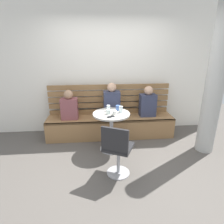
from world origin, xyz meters
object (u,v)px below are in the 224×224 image
white_chair (117,149)px  phone_on_table (111,117)px  person_adult (112,102)px  cup_mug_blue (118,108)px  cup_glass_short (108,112)px  cafe_table (111,124)px  booth_bench (110,126)px  person_child_left (69,106)px  cup_glass_tall (121,109)px  cup_water_clear (108,108)px  person_child_middle (148,103)px  cup_ceramic_white (115,112)px

white_chair → phone_on_table: bearing=94.1°
person_adult → phone_on_table: size_ratio=5.29×
cup_mug_blue → cup_glass_short: size_ratio=1.19×
cafe_table → cup_glass_short: bearing=-156.5°
white_chair → booth_bench: bearing=89.4°
person_child_left → cafe_table: bearing=-34.7°
cafe_table → person_child_left: bearing=145.3°
cup_glass_tall → cup_water_clear: 0.25m
person_child_left → cup_glass_tall: size_ratio=5.15×
cup_glass_short → phone_on_table: size_ratio=0.57×
white_chair → cup_mug_blue: 1.03m
person_child_middle → phone_on_table: 1.17m
white_chair → cup_glass_short: 0.85m
cafe_table → person_adult: bearing=84.2°
white_chair → cup_glass_short: bearing=95.2°
person_child_left → cup_mug_blue: (0.96, -0.41, 0.08)m
cafe_table → phone_on_table: size_ratio=5.29×
person_child_left → phone_on_table: size_ratio=4.41×
cafe_table → cup_ceramic_white: cup_ceramic_white is taller
cafe_table → person_adult: person_adult is taller
white_chair → cup_mug_blue: bearing=82.7°
cup_glass_tall → cup_ceramic_white: cup_glass_tall is taller
person_child_left → cup_mug_blue: size_ratio=6.51×
person_child_left → booth_bench: bearing=0.4°
person_adult → cup_ceramic_white: (-0.01, -0.66, 0.00)m
cup_ceramic_white → person_child_left: bearing=144.2°
cafe_table → cup_water_clear: 0.31m
person_adult → cup_mug_blue: 0.45m
white_chair → cup_ceramic_white: (0.04, 0.74, 0.31)m
cafe_table → white_chair: 0.81m
white_chair → cup_water_clear: 1.00m
cup_glass_tall → phone_on_table: (-0.21, -0.21, -0.06)m
person_child_left → person_child_middle: person_child_middle is taller
white_chair → cup_glass_tall: cup_glass_tall is taller
cup_water_clear → white_chair: bearing=-86.4°
cup_glass_short → person_adult: bearing=79.4°
cup_glass_short → cup_ceramic_white: (0.11, -0.04, -0.01)m
white_chair → phone_on_table: size_ratio=6.07×
cup_water_clear → cafe_table: bearing=-72.3°
person_child_middle → person_adult: bearing=-179.9°
booth_bench → cup_glass_short: cup_glass_short is taller
white_chair → cup_glass_tall: (0.16, 0.83, 0.34)m
person_adult → person_child_middle: 0.78m
booth_bench → cup_mug_blue: size_ratio=28.42×
cup_mug_blue → cup_glass_tall: 0.14m
cup_mug_blue → cup_glass_tall: size_ratio=0.79×
person_child_left → person_adult: bearing=1.9°
white_chair → cup_mug_blue: (0.12, 0.97, 0.32)m
person_child_middle → cafe_table: bearing=-144.4°
cafe_table → cup_glass_tall: (0.18, 0.02, 0.28)m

